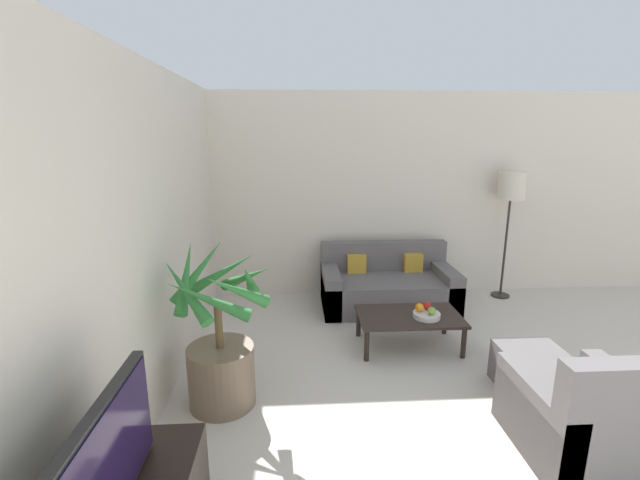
{
  "coord_description": "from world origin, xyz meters",
  "views": [
    {
      "loc": [
        -2.35,
        0.16,
        2.15
      ],
      "look_at": [
        -2.07,
        4.82,
        1.0
      ],
      "focal_mm": 24.0,
      "sensor_mm": 36.0,
      "label": 1
    }
  ],
  "objects_px": {
    "coffee_table": "(409,318)",
    "television": "(103,473)",
    "apple_green": "(432,311)",
    "armchair": "(584,418)",
    "floor_lamp": "(511,191)",
    "sofa_loveseat": "(387,287)",
    "apple_red": "(427,306)",
    "ottoman": "(531,370)",
    "orange_fruit": "(419,307)",
    "fruit_bowl": "(427,315)",
    "potted_palm": "(221,352)"
  },
  "relations": [
    {
      "from": "coffee_table",
      "to": "television",
      "type": "bearing_deg",
      "value": -127.2
    },
    {
      "from": "apple_green",
      "to": "armchair",
      "type": "relative_size",
      "value": 0.09
    },
    {
      "from": "floor_lamp",
      "to": "coffee_table",
      "type": "xyz_separation_m",
      "value": [
        -1.64,
        -1.34,
        -1.13
      ]
    },
    {
      "from": "sofa_loveseat",
      "to": "apple_red",
      "type": "relative_size",
      "value": 19.95
    },
    {
      "from": "floor_lamp",
      "to": "apple_green",
      "type": "height_order",
      "value": "floor_lamp"
    },
    {
      "from": "apple_red",
      "to": "armchair",
      "type": "xyz_separation_m",
      "value": [
        0.6,
        -1.61,
        -0.16
      ]
    },
    {
      "from": "armchair",
      "to": "ottoman",
      "type": "bearing_deg",
      "value": 85.16
    },
    {
      "from": "television",
      "to": "sofa_loveseat",
      "type": "height_order",
      "value": "television"
    },
    {
      "from": "orange_fruit",
      "to": "apple_green",
      "type": "bearing_deg",
      "value": -41.05
    },
    {
      "from": "television",
      "to": "floor_lamp",
      "type": "relative_size",
      "value": 0.57
    },
    {
      "from": "fruit_bowl",
      "to": "ottoman",
      "type": "relative_size",
      "value": 0.51
    },
    {
      "from": "coffee_table",
      "to": "ottoman",
      "type": "bearing_deg",
      "value": -44.3
    },
    {
      "from": "television",
      "to": "floor_lamp",
      "type": "height_order",
      "value": "floor_lamp"
    },
    {
      "from": "apple_green",
      "to": "orange_fruit",
      "type": "relative_size",
      "value": 0.93
    },
    {
      "from": "fruit_bowl",
      "to": "apple_red",
      "type": "relative_size",
      "value": 3.28
    },
    {
      "from": "apple_red",
      "to": "armchair",
      "type": "distance_m",
      "value": 1.73
    },
    {
      "from": "television",
      "to": "fruit_bowl",
      "type": "distance_m",
      "value": 3.27
    },
    {
      "from": "coffee_table",
      "to": "orange_fruit",
      "type": "distance_m",
      "value": 0.17
    },
    {
      "from": "television",
      "to": "floor_lamp",
      "type": "distance_m",
      "value": 5.31
    },
    {
      "from": "floor_lamp",
      "to": "orange_fruit",
      "type": "bearing_deg",
      "value": -138.37
    },
    {
      "from": "television",
      "to": "apple_red",
      "type": "xyz_separation_m",
      "value": [
        2.12,
        2.56,
        -0.4
      ]
    },
    {
      "from": "television",
      "to": "orange_fruit",
      "type": "xyz_separation_m",
      "value": [
        2.02,
        2.51,
        -0.4
      ]
    },
    {
      "from": "sofa_loveseat",
      "to": "potted_palm",
      "type": "bearing_deg",
      "value": -132.17
    },
    {
      "from": "floor_lamp",
      "to": "armchair",
      "type": "height_order",
      "value": "floor_lamp"
    },
    {
      "from": "potted_palm",
      "to": "apple_green",
      "type": "relative_size",
      "value": 16.81
    },
    {
      "from": "television",
      "to": "apple_red",
      "type": "relative_size",
      "value": 11.54
    },
    {
      "from": "floor_lamp",
      "to": "apple_red",
      "type": "height_order",
      "value": "floor_lamp"
    },
    {
      "from": "television",
      "to": "coffee_table",
      "type": "xyz_separation_m",
      "value": [
        1.93,
        2.55,
        -0.54
      ]
    },
    {
      "from": "orange_fruit",
      "to": "armchair",
      "type": "relative_size",
      "value": 0.1
    },
    {
      "from": "apple_red",
      "to": "floor_lamp",
      "type": "bearing_deg",
      "value": 42.45
    },
    {
      "from": "fruit_bowl",
      "to": "apple_red",
      "type": "bearing_deg",
      "value": 71.49
    },
    {
      "from": "fruit_bowl",
      "to": "orange_fruit",
      "type": "height_order",
      "value": "orange_fruit"
    },
    {
      "from": "floor_lamp",
      "to": "armchair",
      "type": "relative_size",
      "value": 1.94
    },
    {
      "from": "armchair",
      "to": "fruit_bowl",
      "type": "bearing_deg",
      "value": 112.45
    },
    {
      "from": "sofa_loveseat",
      "to": "coffee_table",
      "type": "height_order",
      "value": "sofa_loveseat"
    },
    {
      "from": "sofa_loveseat",
      "to": "armchair",
      "type": "height_order",
      "value": "armchair"
    },
    {
      "from": "potted_palm",
      "to": "ottoman",
      "type": "height_order",
      "value": "potted_palm"
    },
    {
      "from": "floor_lamp",
      "to": "coffee_table",
      "type": "distance_m",
      "value": 2.4
    },
    {
      "from": "television",
      "to": "ottoman",
      "type": "xyz_separation_m",
      "value": [
        2.79,
        1.72,
        -0.66
      ]
    },
    {
      "from": "apple_green",
      "to": "armchair",
      "type": "height_order",
      "value": "armchair"
    },
    {
      "from": "fruit_bowl",
      "to": "apple_green",
      "type": "xyz_separation_m",
      "value": [
        0.03,
        -0.05,
        0.07
      ]
    },
    {
      "from": "fruit_bowl",
      "to": "apple_green",
      "type": "bearing_deg",
      "value": -56.11
    },
    {
      "from": "potted_palm",
      "to": "apple_green",
      "type": "bearing_deg",
      "value": 20.92
    },
    {
      "from": "apple_green",
      "to": "ottoman",
      "type": "distance_m",
      "value": 1.0
    },
    {
      "from": "television",
      "to": "apple_green",
      "type": "height_order",
      "value": "television"
    },
    {
      "from": "floor_lamp",
      "to": "apple_red",
      "type": "distance_m",
      "value": 2.21
    },
    {
      "from": "fruit_bowl",
      "to": "apple_red",
      "type": "distance_m",
      "value": 0.11
    },
    {
      "from": "sofa_loveseat",
      "to": "fruit_bowl",
      "type": "height_order",
      "value": "sofa_loveseat"
    },
    {
      "from": "television",
      "to": "ottoman",
      "type": "bearing_deg",
      "value": 31.66
    },
    {
      "from": "potted_palm",
      "to": "floor_lamp",
      "type": "xyz_separation_m",
      "value": [
        3.41,
        2.21,
        0.99
      ]
    }
  ]
}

